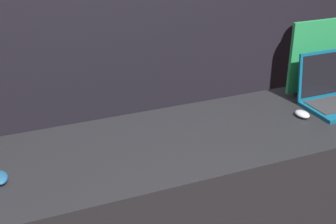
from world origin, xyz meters
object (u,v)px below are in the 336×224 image
Objects in this scene: laptop_back at (334,94)px; promo_stand_back at (316,59)px; mouse_front at (0,178)px; mouse_back at (302,114)px.

promo_stand_back reaches higher than laptop_back.
mouse_back is at bearing 0.75° from mouse_front.
mouse_front is 0.24× the size of promo_stand_back.
promo_stand_back reaches higher than mouse_back.
mouse_front is 1.75m from promo_stand_back.
mouse_front is at bearing -171.53° from promo_stand_back.
laptop_back is at bearing -90.00° from promo_stand_back.
mouse_front reaches higher than mouse_back.
promo_stand_back reaches higher than mouse_front.
mouse_front is 1.14× the size of mouse_back.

